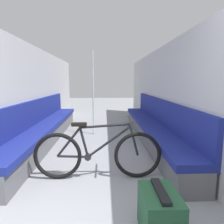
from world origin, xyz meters
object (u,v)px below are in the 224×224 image
object	(u,v)px
bench_seat_row_right	(152,128)
bicycle	(98,154)
luggage_bag	(159,214)
bench_seat_row_left	(45,129)
grab_pole_near	(93,94)

from	to	relation	value
bench_seat_row_right	bicycle	distance (m)	2.05
luggage_bag	bench_seat_row_right	bearing A→B (deg)	77.96
bench_seat_row_left	bench_seat_row_right	distance (m)	2.36
bicycle	luggage_bag	size ratio (longest dim) A/B	3.78
bench_seat_row_right	bicycle	size ratio (longest dim) A/B	2.64
bench_seat_row_left	bicycle	world-z (taller)	bench_seat_row_left
bench_seat_row_left	grab_pole_near	xyz separation A→B (m)	(1.02, 0.66, 0.71)
bench_seat_row_left	bench_seat_row_right	bearing A→B (deg)	0.00
luggage_bag	bicycle	bearing A→B (deg)	117.86
bench_seat_row_left	luggage_bag	xyz separation A→B (m)	(1.77, -2.76, -0.09)
bicycle	grab_pole_near	distance (m)	2.46
bicycle	grab_pole_near	size ratio (longest dim) A/B	0.84
grab_pole_near	luggage_bag	distance (m)	3.59
bench_seat_row_right	luggage_bag	size ratio (longest dim) A/B	9.95
bench_seat_row_left	luggage_bag	world-z (taller)	bench_seat_row_left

